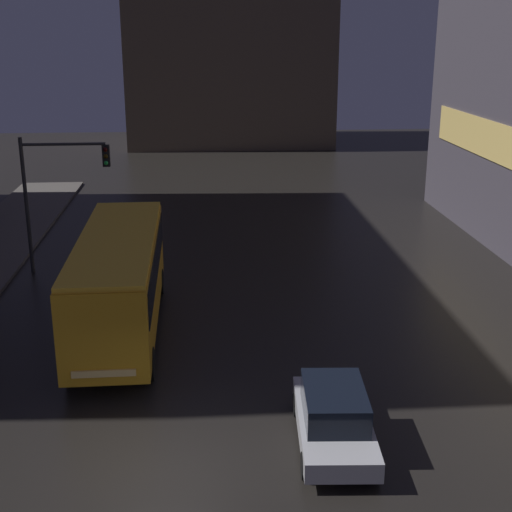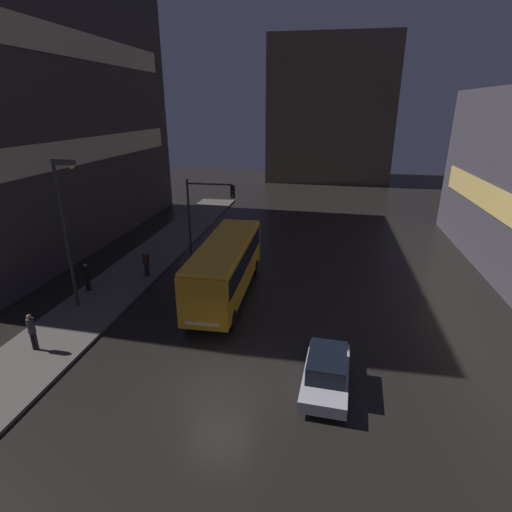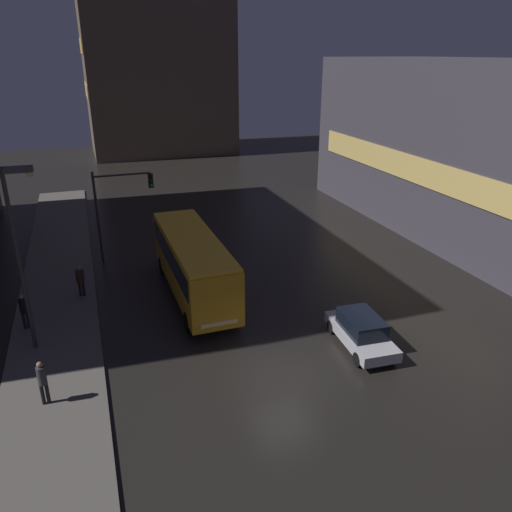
{
  "view_description": "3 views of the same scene",
  "coord_description": "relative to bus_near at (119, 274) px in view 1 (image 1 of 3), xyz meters",
  "views": [
    {
      "loc": [
        1.06,
        -14.39,
        9.99
      ],
      "look_at": [
        2.86,
        8.92,
        2.56
      ],
      "focal_mm": 50.0,
      "sensor_mm": 36.0,
      "label": 1
    },
    {
      "loc": [
        3.7,
        -12.64,
        10.85
      ],
      "look_at": [
        -0.16,
        9.63,
        2.34
      ],
      "focal_mm": 28.0,
      "sensor_mm": 36.0,
      "label": 2
    },
    {
      "loc": [
        -6.74,
        -15.83,
        12.52
      ],
      "look_at": [
        1.88,
        8.96,
        1.75
      ],
      "focal_mm": 35.0,
      "sensor_mm": 36.0,
      "label": 3
    }
  ],
  "objects": [
    {
      "name": "bus_near",
      "position": [
        0.0,
        0.0,
        0.0
      ],
      "size": [
        2.68,
        10.18,
        3.44
      ],
      "rotation": [
        0.0,
        0.0,
        3.15
      ],
      "color": "orange",
      "rests_on": "ground"
    },
    {
      "name": "traffic_light_main",
      "position": [
        -3.2,
        6.75,
        1.87
      ],
      "size": [
        3.67,
        0.35,
        5.81
      ],
      "color": "#2D2D2D",
      "rests_on": "ground"
    },
    {
      "name": "car_taxi",
      "position": [
        6.04,
        -7.54,
        -1.33
      ],
      "size": [
        2.05,
        4.35,
        1.54
      ],
      "rotation": [
        0.0,
        0.0,
        3.08
      ],
      "color": "#B7B7BC",
      "rests_on": "ground"
    },
    {
      "name": "ground_plane",
      "position": [
        1.82,
        -8.7,
        -2.12
      ],
      "size": [
        120.0,
        120.0,
        0.0
      ],
      "primitive_type": "plane",
      "color": "black"
    },
    {
      "name": "building_far_backdrop",
      "position": [
        5.57,
        44.18,
        7.96
      ],
      "size": [
        18.07,
        12.0,
        20.15
      ],
      "color": "brown",
      "rests_on": "ground"
    }
  ]
}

